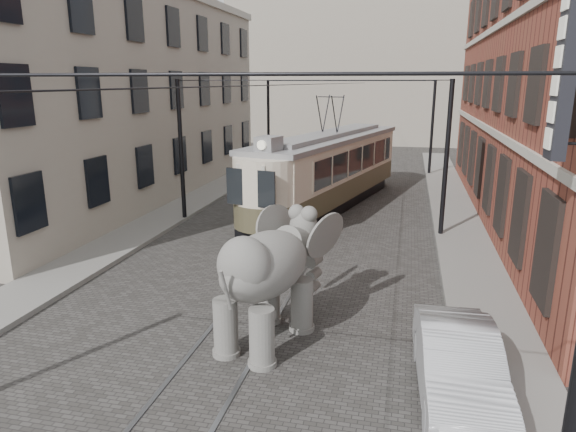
# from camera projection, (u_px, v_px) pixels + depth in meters

# --- Properties ---
(ground) EXTENTS (120.00, 120.00, 0.00)m
(ground) POSITION_uv_depth(u_px,v_px,m) (273.00, 282.00, 15.49)
(ground) COLOR #3F3C3A
(tram_rails) EXTENTS (1.54, 80.00, 0.02)m
(tram_rails) POSITION_uv_depth(u_px,v_px,m) (273.00, 282.00, 15.49)
(tram_rails) COLOR slate
(tram_rails) RESTS_ON ground
(sidewalk_right) EXTENTS (2.00, 60.00, 0.15)m
(sidewalk_right) POSITION_uv_depth(u_px,v_px,m) (482.00, 298.00, 14.15)
(sidewalk_right) COLOR slate
(sidewalk_right) RESTS_ON ground
(sidewalk_left) EXTENTS (2.00, 60.00, 0.15)m
(sidewalk_left) POSITION_uv_depth(u_px,v_px,m) (84.00, 263.00, 16.91)
(sidewalk_left) COLOR slate
(sidewalk_left) RESTS_ON ground
(stucco_building) EXTENTS (7.00, 24.00, 10.00)m
(stucco_building) POSITION_uv_depth(u_px,v_px,m) (115.00, 100.00, 26.06)
(stucco_building) COLOR gray
(stucco_building) RESTS_ON ground
(distant_block) EXTENTS (28.00, 10.00, 14.00)m
(distant_block) POSITION_uv_depth(u_px,v_px,m) (374.00, 70.00, 51.36)
(distant_block) COLOR gray
(distant_block) RESTS_ON ground
(catenary) EXTENTS (11.00, 30.20, 6.00)m
(catenary) POSITION_uv_depth(u_px,v_px,m) (301.00, 160.00, 19.48)
(catenary) COLOR black
(catenary) RESTS_ON ground
(tram) EXTENTS (5.82, 13.55, 5.27)m
(tram) POSITION_uv_depth(u_px,v_px,m) (329.00, 153.00, 24.13)
(tram) COLOR beige
(tram) RESTS_ON ground
(elephant) EXTENTS (3.82, 5.31, 2.92)m
(elephant) POSITION_uv_depth(u_px,v_px,m) (265.00, 283.00, 11.58)
(elephant) COLOR #62615B
(elephant) RESTS_ON ground
(parked_car) EXTENTS (1.69, 4.22, 1.36)m
(parked_car) POSITION_uv_depth(u_px,v_px,m) (458.00, 365.00, 9.68)
(parked_car) COLOR #A8A9AD
(parked_car) RESTS_ON ground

